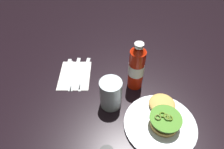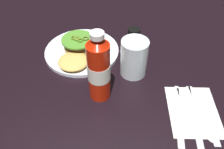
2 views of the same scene
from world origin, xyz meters
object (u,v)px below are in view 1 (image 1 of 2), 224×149
Objects in this scene: fork_utensil at (79,72)px; table_knife at (76,71)px; water_glass at (111,94)px; ketchup_bottle at (136,68)px; steak_knife at (67,71)px; napkin at (75,75)px; spoon_utensil at (70,70)px; butter_knife at (85,71)px; dinner_plate at (160,125)px; burger_sandwich at (164,114)px.

fork_utensil and table_knife have the same top height.
table_knife is at bearing 34.18° from water_glass.
ketchup_bottle is 0.34m from steak_knife.
table_knife is (0.03, -0.00, 0.00)m from napkin.
ketchup_bottle is at bearing -114.09° from spoon_utensil.
napkin is 0.85× the size of butter_knife.
dinner_plate is at bearing -137.02° from table_knife.
table_knife is 1.08× the size of steak_knife.
water_glass is 0.58× the size of table_knife.
napkin is at bearing 169.66° from table_knife.
butter_knife is at bearing -97.77° from table_knife.
ketchup_bottle reaches higher than table_knife.
fork_utensil is at bearing 46.32° from burger_sandwich.
table_knife is 0.04m from steak_knife.
ketchup_bottle reaches higher than spoon_utensil.
burger_sandwich is 0.43m from fork_utensil.
burger_sandwich is 0.42m from butter_knife.
fork_utensil is 0.82× the size of table_knife.
spoon_utensil is at bearing 44.66° from dinner_plate.
ketchup_bottle is 1.04× the size of table_knife.
napkin is (0.31, 0.32, -0.00)m from dinner_plate.
spoon_utensil is at bearing 65.91° from ketchup_bottle.
dinner_plate is at bearing 144.49° from burger_sandwich.
water_glass reaches higher than napkin.
burger_sandwich is at bearing -130.20° from napkin.
dinner_plate reaches higher than table_knife.
dinner_plate is 0.22m from water_glass.
spoon_utensil is at bearing 67.58° from fork_utensil.
ketchup_bottle reaches higher than water_glass.
butter_knife is 0.09m from steak_knife.
dinner_plate reaches higher than spoon_utensil.
fork_utensil is at bearing 42.31° from dinner_plate.
burger_sandwich is 0.88× the size of table_knife.
steak_knife reaches higher than napkin.
butter_knife is at bearing 25.80° from water_glass.
water_glass reaches higher than spoon_utensil.
spoon_utensil is at bearing 75.89° from table_knife.
table_knife and steak_knife have the same top height.
spoon_utensil reaches higher than napkin.
burger_sandwich is 0.21m from ketchup_bottle.
napkin is at bearing 124.87° from fork_utensil.
butter_knife is 1.08× the size of steak_knife.
burger_sandwich is at bearing -133.68° from fork_utensil.
dinner_plate is 1.41× the size of burger_sandwich.
dinner_plate is at bearing -126.50° from water_glass.
burger_sandwich is 0.48m from spoon_utensil.
dinner_plate is at bearing -133.73° from steak_knife.
dinner_plate is 0.04m from burger_sandwich.
butter_knife is 1.09× the size of spoon_utensil.
fork_utensil is (0.11, 0.24, -0.10)m from ketchup_bottle.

